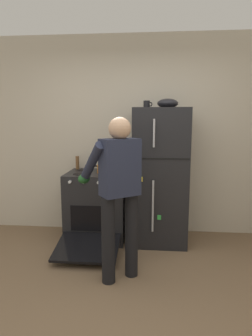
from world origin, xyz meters
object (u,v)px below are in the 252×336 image
at_px(mixing_bowl, 168,103).
at_px(red_pot, 108,169).
at_px(stove_range, 97,206).
at_px(person_cook, 118,185).
at_px(pepper_mill, 77,163).
at_px(coffee_mug, 147,105).
at_px(refrigerator, 160,176).

bearing_deg(mixing_bowl, red_pot, -176.17).
distance_m(red_pot, mixing_bowl, 1.11).
height_order(stove_range, person_cook, person_cook).
xyz_separation_m(red_pot, pepper_mill, (-0.46, 0.25, 0.04)).
relative_size(person_cook, coffee_mug, 14.28).
relative_size(stove_range, red_pot, 3.28).
height_order(refrigerator, person_cook, refrigerator).
height_order(coffee_mug, mixing_bowl, mixing_bowl).
distance_m(stove_range, coffee_mug, 1.48).
relative_size(stove_range, person_cook, 0.75).
bearing_deg(red_pot, mixing_bowl, 3.83).
relative_size(refrigerator, stove_range, 1.42).
distance_m(stove_range, pepper_mill, 0.66).
distance_m(person_cook, coffee_mug, 1.32).
bearing_deg(red_pot, pepper_mill, 151.48).
bearing_deg(stove_range, coffee_mug, 5.94).
bearing_deg(stove_range, person_cook, -67.20).
relative_size(pepper_mill, mixing_bowl, 0.70).
xyz_separation_m(red_pot, mixing_bowl, (0.75, 0.05, 0.82)).
bearing_deg(red_pot, refrigerator, 4.26).
distance_m(person_cook, mixing_bowl, 1.37).
distance_m(coffee_mug, mixing_bowl, 0.26).
height_order(stove_range, red_pot, red_pot).
height_order(pepper_mill, mixing_bowl, mixing_bowl).
bearing_deg(coffee_mug, refrigerator, -15.83).
distance_m(coffee_mug, pepper_mill, 1.23).
height_order(stove_range, pepper_mill, pepper_mill).
relative_size(refrigerator, red_pot, 4.67).
relative_size(stove_range, mixing_bowl, 4.69).
bearing_deg(stove_range, red_pot, -11.42).
xyz_separation_m(refrigerator, person_cook, (-0.43, -0.97, 0.10)).
height_order(stove_range, coffee_mug, coffee_mug).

